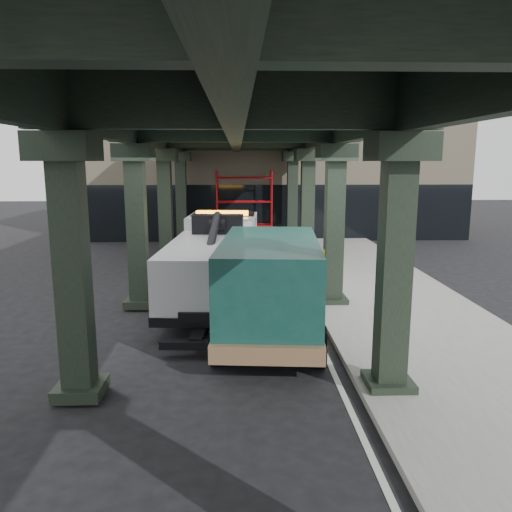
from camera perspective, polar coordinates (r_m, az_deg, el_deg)
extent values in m
plane|color=black|center=(13.84, -0.55, -8.17)|extent=(90.00, 90.00, 0.00)
cube|color=gray|center=(16.45, 15.20, -5.20)|extent=(5.00, 40.00, 0.15)
cube|color=silver|center=(15.87, 5.44, -5.70)|extent=(0.12, 38.00, 0.01)
cube|color=black|center=(9.76, 15.52, -1.43)|extent=(0.55, 0.55, 5.00)
cube|color=black|center=(9.55, 16.21, 11.88)|extent=(1.10, 1.10, 0.50)
cube|color=black|center=(10.48, 14.87, -13.93)|extent=(0.90, 0.90, 0.24)
cube|color=black|center=(15.50, 8.91, 3.25)|extent=(0.55, 0.55, 5.00)
cube|color=black|center=(15.37, 9.16, 11.59)|extent=(1.10, 1.10, 0.50)
cube|color=black|center=(15.97, 8.67, -5.03)|extent=(0.90, 0.90, 0.24)
cube|color=black|center=(21.38, 5.88, 5.37)|extent=(0.55, 0.55, 5.00)
cube|color=black|center=(21.29, 6.00, 11.41)|extent=(1.10, 1.10, 0.50)
cube|color=black|center=(21.73, 5.77, -0.73)|extent=(0.90, 0.90, 0.24)
cube|color=black|center=(27.32, 4.16, 6.57)|extent=(0.55, 0.55, 5.00)
cube|color=black|center=(27.25, 4.23, 11.29)|extent=(1.10, 1.10, 0.50)
cube|color=black|center=(27.59, 4.10, 1.76)|extent=(0.90, 0.90, 0.24)
cube|color=black|center=(9.80, -20.23, -1.66)|extent=(0.55, 0.55, 5.00)
cube|color=black|center=(9.59, -21.12, 11.58)|extent=(1.10, 1.10, 0.50)
cube|color=black|center=(10.52, -19.38, -14.10)|extent=(0.90, 0.90, 0.24)
cube|color=black|center=(15.53, -13.43, 3.10)|extent=(0.55, 0.55, 5.00)
cube|color=black|center=(15.40, -13.80, 11.42)|extent=(1.10, 1.10, 0.50)
cube|color=black|center=(15.99, -13.06, -5.17)|extent=(0.90, 0.90, 0.24)
cube|color=black|center=(21.40, -10.31, 5.26)|extent=(0.55, 0.55, 5.00)
cube|color=black|center=(21.31, -10.51, 11.29)|extent=(1.10, 1.10, 0.50)
cube|color=black|center=(21.74, -10.10, -0.84)|extent=(0.90, 0.90, 0.24)
cube|color=black|center=(27.33, -8.53, 6.48)|extent=(0.55, 0.55, 5.00)
cube|color=black|center=(27.26, -8.66, 11.20)|extent=(1.10, 1.10, 0.50)
cube|color=black|center=(27.60, -8.39, 1.67)|extent=(0.90, 0.90, 0.24)
cube|color=black|center=(15.41, 9.25, 14.57)|extent=(0.35, 32.00, 1.10)
cube|color=black|center=(15.43, -13.94, 14.39)|extent=(0.35, 32.00, 1.10)
cube|color=black|center=(15.12, -2.36, 14.77)|extent=(0.35, 32.00, 1.10)
cube|color=black|center=(15.19, -2.38, 17.40)|extent=(7.40, 32.00, 0.30)
cube|color=#C6B793|center=(33.17, 2.03, 9.92)|extent=(22.00, 10.00, 8.00)
cylinder|color=red|center=(28.12, -4.43, 5.66)|extent=(0.08, 0.08, 4.00)
cylinder|color=red|center=(27.33, -4.50, 5.51)|extent=(0.08, 0.08, 4.00)
cylinder|color=red|center=(28.16, 1.71, 5.70)|extent=(0.08, 0.08, 4.00)
cylinder|color=red|center=(27.36, 1.82, 5.55)|extent=(0.08, 0.08, 4.00)
cylinder|color=red|center=(28.21, -1.35, 3.66)|extent=(3.00, 0.08, 0.08)
cylinder|color=red|center=(28.08, -1.36, 6.30)|extent=(3.00, 0.08, 0.08)
cylinder|color=red|center=(28.00, -1.37, 8.95)|extent=(3.00, 0.08, 0.08)
cube|color=black|center=(16.05, -4.61, -2.83)|extent=(1.52, 7.86, 0.26)
cube|color=silver|center=(18.47, -3.79, 1.78)|extent=(2.60, 2.64, 1.87)
cube|color=silver|center=(19.63, -3.48, 0.78)|extent=(2.49, 0.88, 0.94)
cube|color=black|center=(18.66, -3.73, 3.48)|extent=(2.37, 1.49, 0.88)
cube|color=silver|center=(14.74, -5.14, -1.37)|extent=(2.81, 5.35, 1.46)
cube|color=orange|center=(18.13, -3.89, 4.93)|extent=(1.89, 0.41, 0.17)
cube|color=black|center=(16.61, -4.38, 3.66)|extent=(1.70, 0.73, 0.62)
cylinder|color=black|center=(14.80, -5.09, 1.76)|extent=(0.47, 3.65, 1.40)
cube|color=black|center=(12.49, -6.46, -8.62)|extent=(0.40, 1.47, 0.19)
cube|color=black|center=(11.83, -6.94, -10.02)|extent=(1.68, 0.36, 0.19)
cylinder|color=black|center=(19.10, -7.08, -1.15)|extent=(0.43, 1.17, 1.14)
cylinder|color=silver|center=(19.10, -7.08, -1.15)|extent=(0.44, 0.65, 0.63)
cylinder|color=black|center=(18.90, -0.20, -1.20)|extent=(0.43, 1.17, 1.14)
cylinder|color=silver|center=(18.90, -0.20, -1.20)|extent=(0.44, 0.65, 0.63)
cylinder|color=black|center=(15.81, -8.92, -3.73)|extent=(0.43, 1.17, 1.14)
cylinder|color=silver|center=(15.81, -8.92, -3.73)|extent=(0.44, 0.65, 0.63)
cylinder|color=black|center=(15.56, -0.58, -3.83)|extent=(0.43, 1.17, 1.14)
cylinder|color=silver|center=(15.56, -0.58, -3.83)|extent=(0.44, 0.65, 0.63)
cylinder|color=black|center=(14.52, -9.87, -5.06)|extent=(0.43, 1.17, 1.14)
cylinder|color=silver|center=(14.52, -9.87, -5.06)|extent=(0.44, 0.65, 0.63)
cylinder|color=black|center=(14.25, -0.77, -5.20)|extent=(0.43, 1.17, 1.14)
cylinder|color=silver|center=(14.25, -0.77, -5.20)|extent=(0.44, 0.65, 0.63)
cube|color=#12423A|center=(15.62, 1.82, -1.94)|extent=(2.38, 1.41, 1.00)
cube|color=#12423A|center=(12.53, 1.58, -3.04)|extent=(2.75, 5.20, 2.17)
cube|color=#8D6947|center=(13.20, 1.61, -6.34)|extent=(2.90, 6.42, 0.39)
cube|color=black|center=(15.01, 1.81, 1.01)|extent=(2.21, 0.66, 0.93)
cube|color=black|center=(12.74, 1.63, -0.24)|extent=(2.70, 4.20, 0.61)
cube|color=silver|center=(16.30, 1.84, -3.01)|extent=(2.23, 0.32, 0.33)
cylinder|color=black|center=(15.76, -2.27, -4.03)|extent=(0.39, 0.96, 0.94)
cylinder|color=silver|center=(15.76, -2.27, -4.03)|extent=(0.40, 0.54, 0.52)
cylinder|color=black|center=(15.73, 5.88, -4.12)|extent=(0.39, 0.96, 0.94)
cylinder|color=silver|center=(15.73, 5.88, -4.12)|extent=(0.40, 0.54, 0.52)
cylinder|color=black|center=(11.32, -4.37, -10.10)|extent=(0.39, 0.96, 0.94)
cylinder|color=silver|center=(11.32, -4.37, -10.10)|extent=(0.40, 0.54, 0.52)
cylinder|color=black|center=(11.28, 7.14, -10.24)|extent=(0.39, 0.96, 0.94)
cylinder|color=silver|center=(11.28, 7.14, -10.24)|extent=(0.40, 0.54, 0.52)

